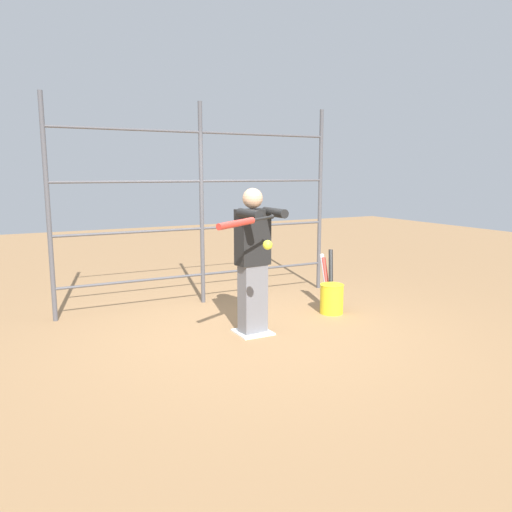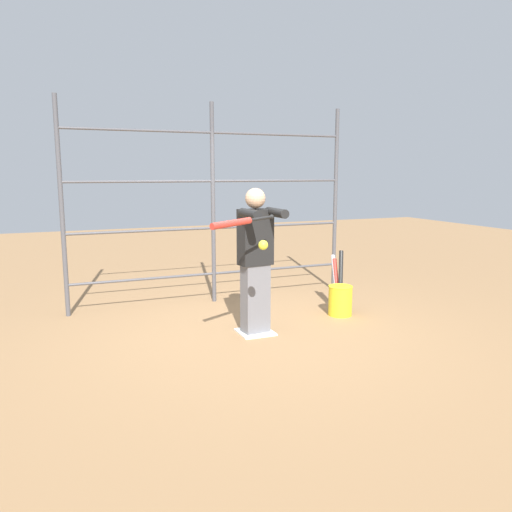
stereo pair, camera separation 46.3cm
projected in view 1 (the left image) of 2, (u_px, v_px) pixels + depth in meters
ground_plane at (253, 333)px, 5.91m from camera, size 24.00×24.00×0.00m
home_plate at (253, 332)px, 5.91m from camera, size 0.40×0.40×0.02m
fence_backstop at (202, 205)px, 7.08m from camera, size 4.11×0.06×2.85m
batter at (253, 256)px, 5.75m from camera, size 0.44×0.60×1.70m
baseball_bat_swinging at (241, 223)px, 4.87m from camera, size 0.82×0.43×0.09m
softball_in_flight at (268, 245)px, 4.88m from camera, size 0.10×0.10×0.10m
bat_bucket at (331, 295)px, 6.75m from camera, size 0.40×0.72×0.82m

